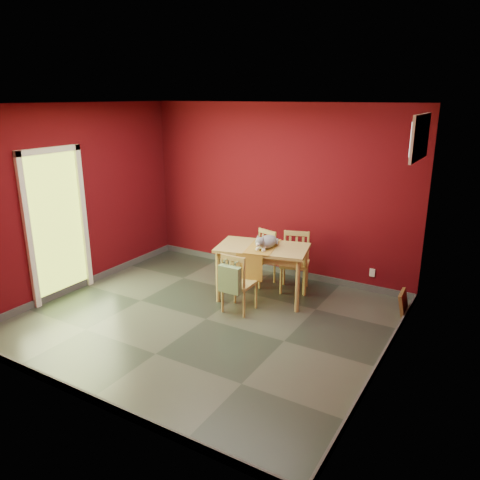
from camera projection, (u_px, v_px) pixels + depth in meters
The scene contains 13 objects.
ground at pixel (206, 319), 6.09m from camera, with size 4.50×4.50×0.00m, color #2D342D.
room_shell at pixel (206, 316), 6.08m from camera, with size 4.50×4.50×4.50m.
doorway at pixel (56, 220), 6.51m from camera, with size 0.06×1.01×2.13m.
window at pixel (420, 137), 5.14m from camera, with size 0.05×0.90×0.50m.
outlet_plate at pixel (372, 273), 6.86m from camera, with size 0.08×0.01×0.12m, color silver.
dining_table at pixel (263, 253), 6.53m from camera, with size 1.38×1.00×0.78m.
table_runner at pixel (258, 253), 6.42m from camera, with size 0.53×0.84×0.39m.
chair_far_left at pixel (261, 256), 7.19m from camera, with size 0.48×0.48×0.82m.
chair_far_right at pixel (295, 261), 6.91m from camera, with size 0.51×0.51×0.87m.
chair_near at pixel (238, 282), 6.20m from camera, with size 0.39×0.39×0.83m.
tote_bag at pixel (230, 279), 5.99m from camera, with size 0.30×0.18×0.43m.
cat at pixel (267, 239), 6.42m from camera, with size 0.25×0.48×0.24m, color slate, non-canonical shape.
picture_frame at pixel (403, 304), 6.11m from camera, with size 0.13×0.36×0.35m.
Camera 1 is at (3.19, -4.52, 2.79)m, focal length 35.00 mm.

